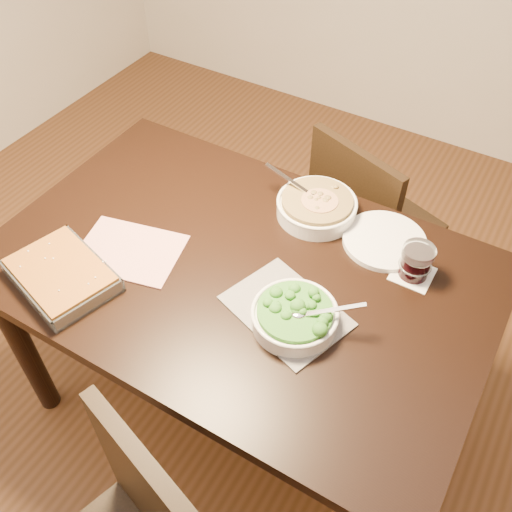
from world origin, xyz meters
TOP-DOWN VIEW (x-y plane):
  - ground at (0.00, 0.00)m, footprint 4.00×4.00m
  - table at (0.00, 0.00)m, footprint 1.40×0.90m
  - magazine_a at (-0.30, -0.11)m, footprint 0.33×0.28m
  - magazine_b at (0.19, -0.07)m, footprint 0.36×0.31m
  - coaster at (0.43, 0.22)m, footprint 0.11×0.11m
  - stew_bowl at (0.09, 0.31)m, footprint 0.27×0.25m
  - broccoli_bowl at (0.23, -0.09)m, footprint 0.24×0.22m
  - baking_dish at (-0.38, -0.29)m, footprint 0.34×0.29m
  - wine_tumbler at (0.43, 0.22)m, footprint 0.09×0.09m
  - dinner_plate at (0.32, 0.30)m, footprint 0.24×0.24m
  - chair_far at (0.14, 0.66)m, footprint 0.50×0.50m

SIDE VIEW (x-z plane):
  - ground at x=0.00m, z-range 0.00..0.00m
  - chair_far at x=0.14m, z-range 0.05..0.89m
  - table at x=0.00m, z-range 0.28..1.03m
  - coaster at x=0.43m, z-range 0.75..0.75m
  - magazine_b at x=0.19m, z-range 0.75..0.76m
  - magazine_a at x=-0.30m, z-range 0.75..0.76m
  - dinner_plate at x=0.32m, z-range 0.75..0.77m
  - baking_dish at x=-0.38m, z-range 0.75..0.80m
  - broccoli_bowl at x=0.23m, z-range 0.74..0.82m
  - stew_bowl at x=0.09m, z-range 0.74..0.83m
  - wine_tumbler at x=0.43m, z-range 0.76..0.85m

